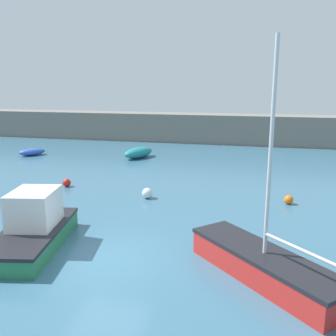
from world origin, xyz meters
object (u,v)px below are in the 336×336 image
object	(u,v)px
mooring_buoy_orange	(289,200)
mooring_buoy_red	(67,183)
mooring_buoy_white	(147,193)
open_tender_yellow	(138,153)
cabin_cruiser_white	(33,227)
dinghy_near_pier	(32,152)
sailboat_tall_mast	(264,264)

from	to	relation	value
mooring_buoy_orange	mooring_buoy_red	bearing A→B (deg)	178.97
mooring_buoy_orange	mooring_buoy_white	distance (m)	7.00
open_tender_yellow	mooring_buoy_red	size ratio (longest dim) A/B	6.84
cabin_cruiser_white	open_tender_yellow	bearing A→B (deg)	173.74
mooring_buoy_white	mooring_buoy_red	bearing A→B (deg)	168.94
dinghy_near_pier	mooring_buoy_white	distance (m)	15.44
open_tender_yellow	sailboat_tall_mast	size ratio (longest dim) A/B	0.45
sailboat_tall_mast	mooring_buoy_white	xyz separation A→B (m)	(-5.78, 6.91, -0.21)
cabin_cruiser_white	mooring_buoy_red	world-z (taller)	cabin_cruiser_white
sailboat_tall_mast	cabin_cruiser_white	distance (m)	8.06
sailboat_tall_mast	dinghy_near_pier	bearing A→B (deg)	3.44
mooring_buoy_red	cabin_cruiser_white	bearing A→B (deg)	-69.14
dinghy_near_pier	mooring_buoy_red	xyz separation A→B (m)	(7.50, -7.92, -0.06)
cabin_cruiser_white	mooring_buoy_red	distance (m)	8.00
open_tender_yellow	mooring_buoy_red	bearing A→B (deg)	-164.45
open_tender_yellow	mooring_buoy_white	distance (m)	10.75
mooring_buoy_orange	sailboat_tall_mast	bearing A→B (deg)	-98.69
mooring_buoy_orange	cabin_cruiser_white	bearing A→B (deg)	-141.81
dinghy_near_pier	mooring_buoy_red	distance (m)	10.91
mooring_buoy_white	mooring_buoy_red	world-z (taller)	mooring_buoy_white
sailboat_tall_mast	mooring_buoy_red	size ratio (longest dim) A/B	15.30
mooring_buoy_white	dinghy_near_pier	bearing A→B (deg)	144.73
sailboat_tall_mast	mooring_buoy_red	xyz separation A→B (m)	(-10.89, 7.91, -0.25)
dinghy_near_pier	cabin_cruiser_white	size ratio (longest dim) A/B	0.44
open_tender_yellow	cabin_cruiser_white	xyz separation A→B (m)	(1.58, -16.51, 0.29)
mooring_buoy_red	dinghy_near_pier	bearing A→B (deg)	133.45
cabin_cruiser_white	mooring_buoy_white	xyz separation A→B (m)	(2.26, 6.47, -0.44)
mooring_buoy_white	open_tender_yellow	bearing A→B (deg)	110.93
cabin_cruiser_white	dinghy_near_pier	bearing A→B (deg)	-157.80
open_tender_yellow	mooring_buoy_white	world-z (taller)	open_tender_yellow
open_tender_yellow	mooring_buoy_orange	size ratio (longest dim) A/B	7.15
sailboat_tall_mast	mooring_buoy_red	distance (m)	13.46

